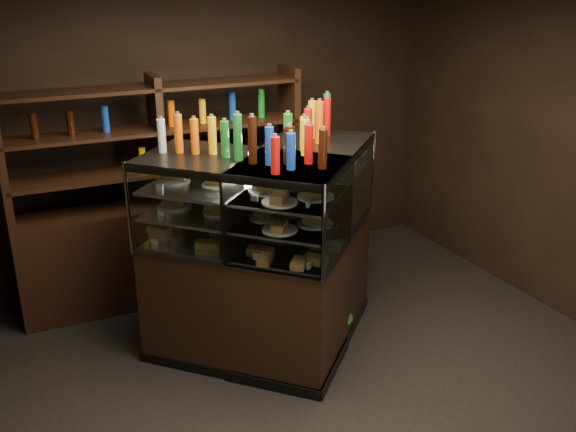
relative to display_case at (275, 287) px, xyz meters
The scene contains 7 objects.
ground 0.98m from the display_case, 93.41° to the right, with size 5.00×5.00×0.00m, color black.
room_shell 1.64m from the display_case, 93.41° to the right, with size 5.02×5.02×3.01m.
display_case is the anchor object (origin of this frame).
food_display 0.69m from the display_case, 90.93° to the right, with size 1.58×1.05×0.48m.
bottles_top 1.19m from the display_case, 89.07° to the left, with size 1.40×0.91×0.30m.
potted_conifer 0.48m from the display_case, ahead, with size 0.36×0.36×0.77m.
back_shelving 1.33m from the display_case, 112.41° to the left, with size 2.50×0.52×2.00m.
Camera 1 is at (-1.81, -3.13, 2.81)m, focal length 40.00 mm.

